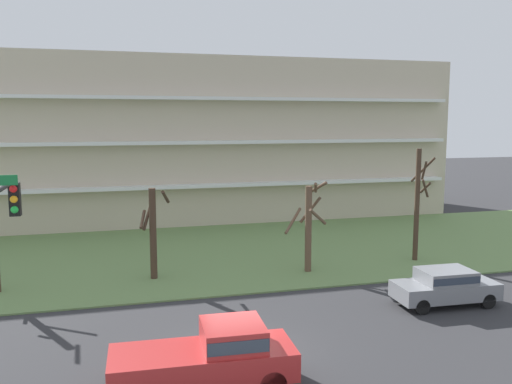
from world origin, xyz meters
name	(u,v)px	position (x,y,z in m)	size (l,w,h in m)	color
ground	(241,355)	(0.00, 0.00, 0.00)	(160.00, 160.00, 0.00)	#2D2D30
grass_lawn_strip	(185,254)	(0.00, 14.00, 0.04)	(80.00, 16.00, 0.08)	#66844C
apartment_building	(161,140)	(0.00, 28.14, 6.28)	(45.64, 13.22, 12.56)	beige
tree_left	(153,231)	(-2.15, 9.50, 2.48)	(1.58, 1.52, 4.60)	#423023
tree_center	(308,224)	(5.70, 8.73, 2.55)	(2.28, 2.23, 4.78)	brown
tree_right	(418,201)	(12.37, 9.26, 3.40)	(1.14, 1.66, 6.33)	#423023
pickup_red_near_left	(211,356)	(-1.38, -2.01, 1.02)	(5.48, 2.24, 1.95)	#B22828
sedan_gray_center_left	(445,285)	(9.61, 2.50, 0.87)	(4.46, 1.95, 1.57)	slate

